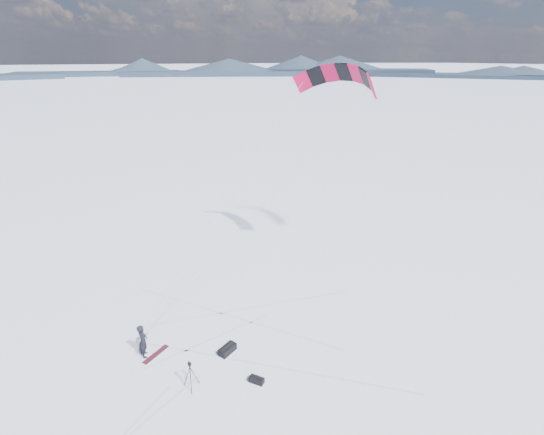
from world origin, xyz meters
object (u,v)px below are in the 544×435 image
snowkiter (145,355)px  tripod (190,372)px  snowboard (156,354)px  gear_bag_a (227,349)px  gear_bag_b (257,380)px

snowkiter → tripod: bearing=-145.5°
snowboard → gear_bag_a: bearing=-56.0°
snowboard → gear_bag_a: (3.17, -1.48, 0.17)m
snowboard → gear_bag_a: gear_bag_a is taller
snowboard → gear_bag_b: (3.61, -3.88, 0.11)m
snowkiter → tripod: (1.43, -3.00, 0.88)m
gear_bag_a → tripod: bearing=-175.6°
snowboard → gear_bag_b: size_ratio=2.07×
snowkiter → gear_bag_a: (3.65, -1.67, 0.19)m
snowboard → tripod: tripod is taller
snowboard → tripod: (0.95, -2.81, 0.86)m
snowkiter → gear_bag_a: snowkiter is taller
gear_bag_b → snowkiter: bearing=-173.0°
gear_bag_b → tripod: bearing=-150.0°
gear_bag_a → gear_bag_b: 2.44m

